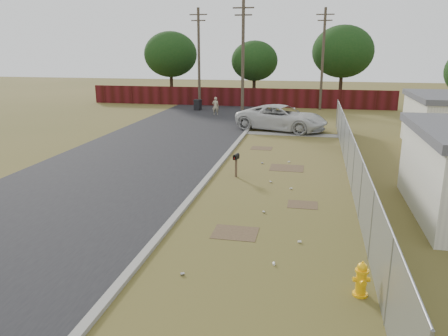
% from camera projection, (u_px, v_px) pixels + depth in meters
% --- Properties ---
extents(ground, '(120.00, 120.00, 0.00)m').
position_uv_depth(ground, '(275.00, 186.00, 18.24)').
color(ground, brown).
rests_on(ground, ground).
extents(street, '(15.10, 60.00, 0.12)m').
position_uv_depth(street, '(178.00, 140.00, 27.14)').
color(street, black).
rests_on(street, ground).
extents(chainlink_fence, '(0.10, 27.06, 2.02)m').
position_uv_depth(chainlink_fence, '(352.00, 166.00, 18.39)').
color(chainlink_fence, gray).
rests_on(chainlink_fence, ground).
extents(privacy_fence, '(30.00, 0.12, 1.80)m').
position_uv_depth(privacy_fence, '(237.00, 97.00, 42.76)').
color(privacy_fence, '#4A0F13').
rests_on(privacy_fence, ground).
extents(utility_poles, '(12.60, 8.24, 9.00)m').
position_uv_depth(utility_poles, '(255.00, 58.00, 37.20)').
color(utility_poles, '#483C30').
rests_on(utility_poles, ground).
extents(horizon_trees, '(33.32, 31.94, 7.78)m').
position_uv_depth(horizon_trees, '(310.00, 59.00, 39.08)').
color(horizon_trees, '#332217').
rests_on(horizon_trees, ground).
extents(fire_hydrant, '(0.41, 0.42, 0.88)m').
position_uv_depth(fire_hydrant, '(361.00, 280.00, 10.13)').
color(fire_hydrant, '#FFB60D').
rests_on(fire_hydrant, ground).
extents(mailbox, '(0.25, 0.47, 1.06)m').
position_uv_depth(mailbox, '(236.00, 159.00, 19.36)').
color(mailbox, brown).
rests_on(mailbox, ground).
extents(pickup_truck, '(6.87, 4.66, 1.75)m').
position_uv_depth(pickup_truck, '(282.00, 118.00, 30.39)').
color(pickup_truck, silver).
rests_on(pickup_truck, ground).
extents(pedestrian, '(0.62, 0.46, 1.53)m').
position_uv_depth(pedestrian, '(216.00, 106.00, 37.28)').
color(pedestrian, tan).
rests_on(pedestrian, ground).
extents(trash_bin, '(0.70, 0.77, 0.97)m').
position_uv_depth(trash_bin, '(198.00, 105.00, 40.18)').
color(trash_bin, black).
rests_on(trash_bin, ground).
extents(scattered_litter, '(2.98, 12.03, 0.07)m').
position_uv_depth(scattered_litter, '(270.00, 201.00, 16.42)').
color(scattered_litter, silver).
rests_on(scattered_litter, ground).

